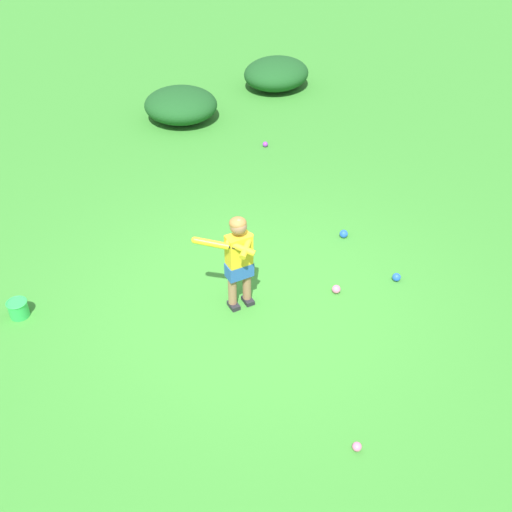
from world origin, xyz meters
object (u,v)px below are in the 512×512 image
play_ball_by_bucket (265,144)px  toy_bucket (18,308)px  child_batter (238,255)px  play_ball_midfield (396,277)px  play_ball_near_batter (357,447)px  play_ball_far_left (336,289)px  play_ball_behind_batter (344,234)px

play_ball_by_bucket → toy_bucket: (0.09, -4.68, 0.06)m
child_batter → play_ball_midfield: 1.89m
child_batter → toy_bucket: (-1.77, -1.45, -0.55)m
play_ball_near_batter → toy_bucket: bearing=-171.6°
play_ball_midfield → play_ball_far_left: size_ratio=1.00×
play_ball_by_bucket → play_ball_near_batter: bearing=-48.1°
play_ball_near_batter → play_ball_far_left: (-1.12, 1.68, 0.01)m
toy_bucket → play_ball_far_left: bearing=41.2°
play_ball_midfield → toy_bucket: size_ratio=0.43×
toy_bucket → child_batter: bearing=39.4°
child_batter → play_ball_far_left: size_ratio=11.45×
play_ball_behind_batter → child_batter: bearing=-100.4°
play_ball_midfield → play_ball_by_bucket: size_ratio=1.12×
play_ball_midfield → play_ball_by_bucket: 3.60m
play_ball_midfield → play_ball_near_batter: play_ball_midfield is taller
play_ball_behind_batter → play_ball_by_bucket: bearing=145.6°
child_batter → play_ball_behind_batter: bearing=79.6°
play_ball_behind_batter → play_ball_by_bucket: play_ball_behind_batter is taller
play_ball_behind_batter → toy_bucket: toy_bucket is taller
play_ball_midfield → play_ball_far_left: 0.73m
play_ball_near_batter → toy_bucket: size_ratio=0.37×
child_batter → play_ball_far_left: child_batter is taller
play_ball_near_batter → play_ball_far_left: bearing=123.6°
play_ball_midfield → play_ball_near_batter: (0.67, -2.25, -0.01)m
play_ball_by_bucket → child_batter: bearing=-60.2°
child_batter → play_ball_midfield: child_batter is taller
play_ball_midfield → play_ball_near_batter: size_ratio=1.17×
play_ball_near_batter → play_ball_far_left: 2.01m
play_ball_midfield → toy_bucket: toy_bucket is taller
play_ball_by_bucket → toy_bucket: toy_bucket is taller
play_ball_near_batter → toy_bucket: toy_bucket is taller
toy_bucket → play_ball_by_bucket: bearing=91.1°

